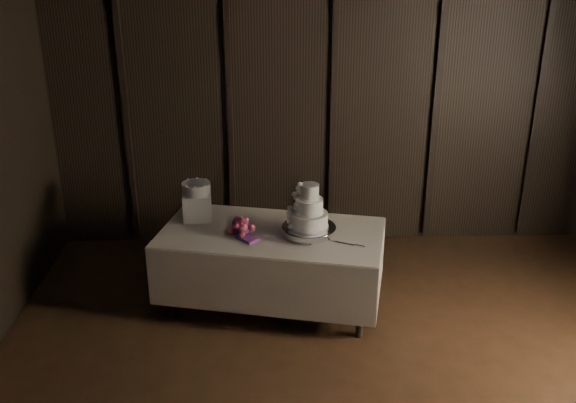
% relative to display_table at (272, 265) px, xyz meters
% --- Properties ---
extents(room, '(6.08, 7.08, 3.08)m').
position_rel_display_table_xyz_m(room, '(0.67, -2.05, 1.08)').
color(room, black).
rests_on(room, ground).
extents(display_table, '(2.17, 1.45, 0.76)m').
position_rel_display_table_xyz_m(display_table, '(0.00, 0.00, 0.00)').
color(display_table, beige).
rests_on(display_table, ground).
extents(cake_stand, '(0.60, 0.60, 0.09)m').
position_rel_display_table_xyz_m(cake_stand, '(0.33, -0.10, 0.39)').
color(cake_stand, silver).
rests_on(cake_stand, display_table).
extents(wedding_cake, '(0.37, 0.33, 0.40)m').
position_rel_display_table_xyz_m(wedding_cake, '(0.30, -0.12, 0.59)').
color(wedding_cake, white).
rests_on(wedding_cake, cake_stand).
extents(bouquet, '(0.51, 0.50, 0.20)m').
position_rel_display_table_xyz_m(bouquet, '(-0.26, -0.05, 0.41)').
color(bouquet, '#B24255').
rests_on(bouquet, display_table).
extents(box_pedestal, '(0.28, 0.28, 0.25)m').
position_rel_display_table_xyz_m(box_pedestal, '(-0.69, 0.32, 0.47)').
color(box_pedestal, white).
rests_on(box_pedestal, display_table).
extents(small_cake, '(0.31, 0.31, 0.11)m').
position_rel_display_table_xyz_m(small_cake, '(-0.69, 0.32, 0.65)').
color(small_cake, white).
rests_on(small_cake, box_pedestal).
extents(cake_knife, '(0.34, 0.19, 0.01)m').
position_rel_display_table_xyz_m(cake_knife, '(0.59, -0.26, 0.35)').
color(cake_knife, silver).
rests_on(cake_knife, display_table).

